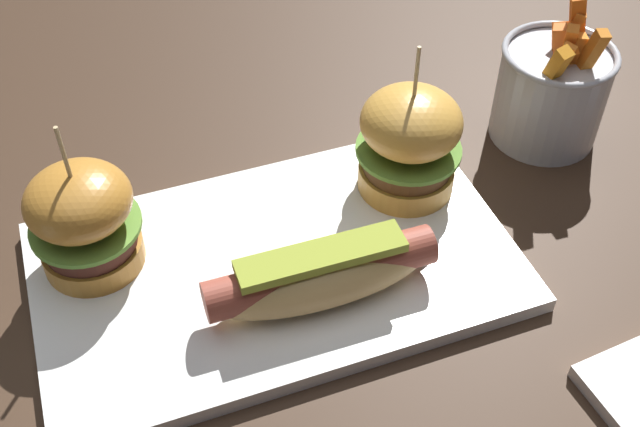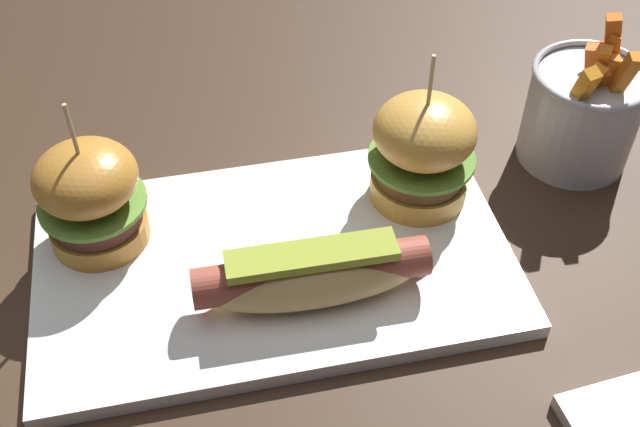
# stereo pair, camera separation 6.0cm
# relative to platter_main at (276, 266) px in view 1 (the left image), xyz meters

# --- Properties ---
(ground_plane) EXTENTS (3.00, 3.00, 0.00)m
(ground_plane) POSITION_rel_platter_main_xyz_m (0.00, 0.00, -0.01)
(ground_plane) COLOR #382619
(platter_main) EXTENTS (0.38, 0.23, 0.01)m
(platter_main) POSITION_rel_platter_main_xyz_m (0.00, 0.00, 0.00)
(platter_main) COLOR white
(platter_main) RESTS_ON ground
(hot_dog) EXTENTS (0.18, 0.05, 0.05)m
(hot_dog) POSITION_rel_platter_main_xyz_m (0.02, -0.05, 0.03)
(hot_dog) COLOR #DCB269
(hot_dog) RESTS_ON platter_main
(slider_left) EXTENTS (0.09, 0.09, 0.14)m
(slider_left) POSITION_rel_platter_main_xyz_m (-0.14, 0.05, 0.05)
(slider_left) COLOR #B4772C
(slider_left) RESTS_ON platter_main
(slider_right) EXTENTS (0.09, 0.09, 0.14)m
(slider_right) POSITION_rel_platter_main_xyz_m (0.13, 0.05, 0.06)
(slider_right) COLOR gold
(slider_right) RESTS_ON platter_main
(fries_bucket) EXTENTS (0.11, 0.11, 0.15)m
(fries_bucket) POSITION_rel_platter_main_xyz_m (0.30, 0.08, 0.04)
(fries_bucket) COLOR #A8AAB2
(fries_bucket) RESTS_ON ground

